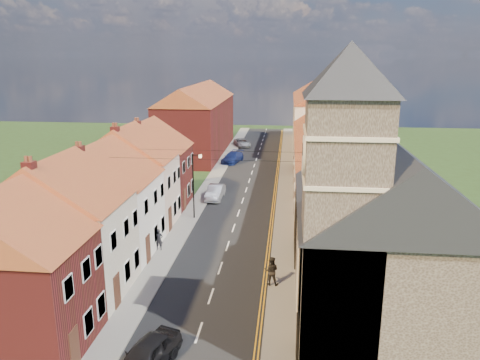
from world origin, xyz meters
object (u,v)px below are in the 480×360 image
at_px(car_near, 147,355).
at_px(pedestrian_right, 271,271).
at_px(pedestrian_left, 159,240).
at_px(car_mid, 215,192).
at_px(car_distant, 242,143).
at_px(car_far, 232,157).
at_px(lamppost, 194,182).
at_px(church, 379,229).

bearing_deg(car_near, pedestrian_right, 76.73).
relative_size(pedestrian_left, pedestrian_right, 0.86).
distance_m(car_near, car_mid, 27.61).
xyz_separation_m(car_distant, pedestrian_right, (6.77, -47.86, 0.45)).
relative_size(car_near, car_mid, 0.98).
height_order(car_far, pedestrian_left, pedestrian_left).
bearing_deg(car_near, lamppost, 113.93).
distance_m(lamppost, car_mid, 7.04).
bearing_deg(pedestrian_right, car_far, -73.98).
relative_size(car_distant, pedestrian_left, 2.76).
bearing_deg(pedestrian_left, car_far, 78.48).
bearing_deg(lamppost, pedestrian_right, -58.48).
bearing_deg(car_mid, pedestrian_left, -96.97).
xyz_separation_m(church, car_mid, (-12.28, 23.07, -5.16)).
height_order(car_near, car_distant, car_near).
height_order(lamppost, car_far, lamppost).
bearing_deg(car_far, lamppost, -77.82).
distance_m(lamppost, pedestrian_right, 14.58).
distance_m(church, car_far, 42.52).
bearing_deg(lamppost, car_distant, 88.80).
relative_size(church, pedestrian_left, 9.21).
distance_m(church, lamppost, 21.38).
relative_size(car_far, pedestrian_left, 3.00).
height_order(car_near, car_far, car_near).
bearing_deg(pedestrian_right, lamppost, -53.35).
distance_m(car_mid, car_far, 17.23).
relative_size(lamppost, car_far, 1.21).
height_order(car_far, car_distant, car_far).
distance_m(car_near, pedestrian_left, 14.04).
relative_size(lamppost, pedestrian_right, 3.12).
distance_m(church, car_near, 13.18).
bearing_deg(car_far, pedestrian_left, -79.83).
bearing_deg(pedestrian_left, car_distant, 79.28).
xyz_separation_m(car_mid, pedestrian_right, (6.62, -18.64, 0.36)).
xyz_separation_m(car_near, car_far, (-1.30, 44.81, -0.01)).
relative_size(car_mid, pedestrian_left, 2.65).
distance_m(church, pedestrian_right, 8.64).
bearing_deg(lamppost, car_far, 88.52).
distance_m(car_mid, car_distant, 29.22).
bearing_deg(car_far, church, -59.03).
bearing_deg(pedestrian_right, car_near, 63.08).
xyz_separation_m(car_far, car_distant, (0.13, 11.99, -0.08)).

